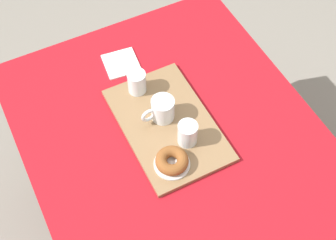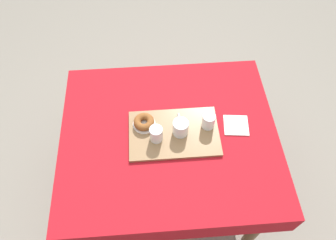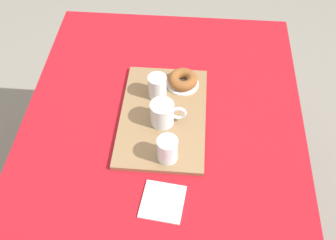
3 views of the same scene
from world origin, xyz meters
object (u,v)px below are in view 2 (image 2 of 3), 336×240
(water_glass_near, at_px, (208,121))
(paper_napkin, at_px, (236,125))
(tea_mug_left, at_px, (180,127))
(dining_table, at_px, (169,145))
(water_glass_far, at_px, (156,134))
(sugar_donut_left, at_px, (144,122))
(donut_plate_left, at_px, (144,124))
(serving_tray, at_px, (174,133))

(water_glass_near, xyz_separation_m, paper_napkin, (-0.15, 0.00, -0.05))
(paper_napkin, bearing_deg, tea_mug_left, 4.65)
(dining_table, distance_m, water_glass_near, 0.27)
(dining_table, xyz_separation_m, water_glass_far, (0.07, 0.03, 0.17))
(paper_napkin, bearing_deg, dining_table, 4.47)
(sugar_donut_left, distance_m, paper_napkin, 0.49)
(dining_table, xyz_separation_m, paper_napkin, (-0.36, -0.03, 0.12))
(donut_plate_left, xyz_separation_m, sugar_donut_left, (0.00, 0.00, 0.02))
(donut_plate_left, bearing_deg, dining_table, 154.78)
(water_glass_near, distance_m, water_glass_far, 0.28)
(water_glass_far, bearing_deg, serving_tray, -161.26)
(water_glass_near, distance_m, sugar_donut_left, 0.33)
(donut_plate_left, xyz_separation_m, paper_napkin, (-0.49, 0.03, -0.02))
(sugar_donut_left, bearing_deg, donut_plate_left, 0.00)
(tea_mug_left, height_order, water_glass_far, same)
(donut_plate_left, relative_size, sugar_donut_left, 1.10)
(paper_napkin, bearing_deg, water_glass_far, 7.52)
(donut_plate_left, distance_m, paper_napkin, 0.49)
(water_glass_far, bearing_deg, donut_plate_left, -55.86)
(paper_napkin, bearing_deg, serving_tray, 4.27)
(serving_tray, relative_size, donut_plate_left, 3.91)
(dining_table, relative_size, paper_napkin, 8.83)
(serving_tray, height_order, water_glass_far, water_glass_far)
(water_glass_near, height_order, donut_plate_left, water_glass_near)
(paper_napkin, bearing_deg, donut_plate_left, -3.76)
(dining_table, bearing_deg, paper_napkin, -175.53)
(water_glass_far, bearing_deg, water_glass_near, -167.97)
(sugar_donut_left, bearing_deg, water_glass_near, 174.84)
(water_glass_near, bearing_deg, sugar_donut_left, -5.16)
(serving_tray, height_order, water_glass_near, water_glass_near)
(serving_tray, xyz_separation_m, tea_mug_left, (-0.03, -0.00, 0.05))
(dining_table, distance_m, paper_napkin, 0.38)
(water_glass_far, relative_size, sugar_donut_left, 0.80)
(sugar_donut_left, bearing_deg, paper_napkin, 176.24)
(sugar_donut_left, xyz_separation_m, paper_napkin, (-0.49, 0.03, -0.04))
(tea_mug_left, bearing_deg, sugar_donut_left, -16.94)
(dining_table, relative_size, donut_plate_left, 9.54)
(water_glass_near, height_order, sugar_donut_left, water_glass_near)
(tea_mug_left, height_order, water_glass_near, same)
(tea_mug_left, xyz_separation_m, sugar_donut_left, (0.18, -0.06, -0.01))
(sugar_donut_left, bearing_deg, water_glass_far, 124.14)
(tea_mug_left, relative_size, water_glass_near, 1.42)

